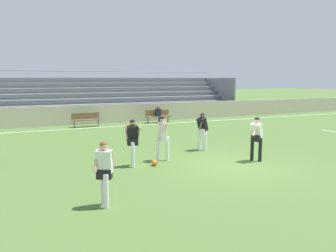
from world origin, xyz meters
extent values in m
plane|color=#4C6B30|center=(0.00, 0.00, 0.00)|extent=(160.00, 160.00, 0.00)
cube|color=white|center=(0.00, 12.11, 0.00)|extent=(44.00, 0.12, 0.01)
cube|color=beige|center=(0.00, 14.06, 0.65)|extent=(48.00, 0.16, 1.30)
cube|color=#B2B2B7|center=(-2.76, 14.94, 0.40)|extent=(26.82, 0.36, 0.08)
cube|color=slate|center=(-2.76, 14.74, 0.20)|extent=(26.82, 0.04, 0.40)
cube|color=#B2B2B7|center=(-2.76, 15.59, 0.79)|extent=(26.82, 0.36, 0.08)
cube|color=slate|center=(-2.76, 15.39, 0.59)|extent=(26.82, 0.04, 0.40)
cube|color=#B2B2B7|center=(-2.76, 16.23, 1.19)|extent=(26.82, 0.36, 0.08)
cube|color=slate|center=(-2.76, 16.03, 0.99)|extent=(26.82, 0.04, 0.40)
cube|color=#B2B2B7|center=(-2.76, 16.88, 1.58)|extent=(26.82, 0.36, 0.08)
cube|color=slate|center=(-2.76, 16.68, 1.38)|extent=(26.82, 0.04, 0.40)
cube|color=#B2B2B7|center=(-2.76, 17.52, 1.98)|extent=(26.82, 0.36, 0.08)
cube|color=slate|center=(-2.76, 17.32, 1.78)|extent=(26.82, 0.04, 0.40)
cube|color=#B2B2B7|center=(-2.76, 18.16, 2.37)|extent=(26.82, 0.36, 0.08)
cube|color=slate|center=(-2.76, 17.96, 2.17)|extent=(26.82, 0.04, 0.40)
cube|color=#B2B2B7|center=(-2.76, 18.81, 2.77)|extent=(26.82, 0.36, 0.08)
cube|color=slate|center=(-2.76, 18.61, 2.57)|extent=(26.82, 0.04, 0.40)
cube|color=#B2B2B7|center=(-2.76, 19.45, 3.16)|extent=(26.82, 0.36, 0.08)
cube|color=slate|center=(-2.76, 19.25, 2.97)|extent=(26.82, 0.04, 0.40)
cube|color=slate|center=(10.56, 17.20, 1.58)|extent=(0.20, 4.87, 3.16)
cylinder|color=slate|center=(-2.76, 19.70, 3.71)|extent=(26.82, 0.06, 0.06)
cube|color=brown|center=(-2.51, 12.75, 0.45)|extent=(1.80, 0.40, 0.06)
cube|color=brown|center=(-2.51, 12.93, 0.70)|extent=(1.80, 0.05, 0.40)
cylinder|color=#47474C|center=(-3.29, 12.75, 0.23)|extent=(0.07, 0.07, 0.45)
cylinder|color=#47474C|center=(-1.73, 12.75, 0.23)|extent=(0.07, 0.07, 0.45)
cube|color=brown|center=(2.58, 12.75, 0.45)|extent=(1.80, 0.40, 0.06)
cube|color=brown|center=(2.58, 12.93, 0.70)|extent=(1.80, 0.05, 0.40)
cylinder|color=#47474C|center=(1.80, 12.75, 0.23)|extent=(0.07, 0.07, 0.45)
cylinder|color=#47474C|center=(3.36, 12.75, 0.23)|extent=(0.07, 0.07, 0.45)
cylinder|color=#2D2D38|center=(2.58, 12.53, 0.23)|extent=(0.16, 0.16, 0.45)
cube|color=#191E38|center=(2.58, 12.75, 0.74)|extent=(0.36, 0.24, 0.52)
sphere|color=brown|center=(2.58, 12.75, 1.10)|extent=(0.21, 0.21, 0.21)
cylinder|color=white|center=(-3.26, 1.69, 0.45)|extent=(0.13, 0.13, 0.90)
cylinder|color=white|center=(-3.38, 1.35, 0.45)|extent=(0.13, 0.13, 0.90)
cube|color=black|center=(-3.32, 1.52, 0.88)|extent=(0.38, 0.25, 0.24)
cube|color=black|center=(-3.32, 1.52, 1.18)|extent=(0.41, 0.37, 0.59)
cylinder|color=#A87A5B|center=(-3.13, 1.42, 1.21)|extent=(0.11, 0.37, 0.46)
cylinder|color=#A87A5B|center=(-3.51, 1.62, 1.21)|extent=(0.11, 0.37, 0.46)
sphere|color=#A87A5B|center=(-3.32, 1.52, 1.56)|extent=(0.21, 0.21, 0.21)
sphere|color=black|center=(-3.32, 1.52, 1.58)|extent=(0.20, 0.20, 0.20)
cylinder|color=white|center=(-1.83, 1.79, 0.46)|extent=(0.13, 0.13, 0.92)
cylinder|color=white|center=(-2.19, 1.87, 0.46)|extent=(0.13, 0.13, 0.92)
cube|color=white|center=(-2.01, 1.83, 0.90)|extent=(0.29, 0.40, 0.24)
cube|color=white|center=(-2.01, 1.83, 1.20)|extent=(0.40, 0.44, 0.59)
cylinder|color=#D6A884|center=(-2.09, 1.63, 1.24)|extent=(0.39, 0.15, 0.46)
cylinder|color=#D6A884|center=(-1.93, 2.03, 1.24)|extent=(0.39, 0.15, 0.46)
sphere|color=#D6A884|center=(-2.01, 1.83, 1.58)|extent=(0.21, 0.21, 0.21)
sphere|color=black|center=(-2.01, 1.83, 1.61)|extent=(0.20, 0.20, 0.20)
cylinder|color=black|center=(1.08, 0.41, 0.45)|extent=(0.13, 0.13, 0.89)
cylinder|color=black|center=(1.27, 0.17, 0.45)|extent=(0.13, 0.13, 0.89)
cube|color=black|center=(1.18, 0.29, 0.87)|extent=(0.35, 0.42, 0.24)
cube|color=white|center=(1.18, 0.29, 1.17)|extent=(0.51, 0.50, 0.60)
cylinder|color=#D6A884|center=(1.33, 0.42, 1.21)|extent=(0.41, 0.24, 0.42)
cylinder|color=#D6A884|center=(1.02, 0.16, 1.21)|extent=(0.41, 0.24, 0.42)
sphere|color=#D6A884|center=(1.18, 0.29, 1.56)|extent=(0.21, 0.21, 0.21)
sphere|color=black|center=(1.18, 0.29, 1.58)|extent=(0.20, 0.20, 0.20)
cylinder|color=white|center=(-5.31, -1.86, 0.42)|extent=(0.13, 0.13, 0.84)
cylinder|color=white|center=(-5.32, -2.15, 0.42)|extent=(0.13, 0.13, 0.84)
cube|color=black|center=(-5.31, -2.01, 0.82)|extent=(0.42, 0.37, 0.24)
cube|color=white|center=(-5.31, -2.01, 1.12)|extent=(0.47, 0.43, 0.58)
cylinder|color=#D6A884|center=(-5.11, -2.00, 1.15)|extent=(0.20, 0.28, 0.51)
cylinder|color=#D6A884|center=(-5.51, -2.02, 1.15)|extent=(0.20, 0.28, 0.51)
sphere|color=#D6A884|center=(-5.31, -2.01, 1.50)|extent=(0.21, 0.21, 0.21)
sphere|color=brown|center=(-5.31, -2.01, 1.52)|extent=(0.20, 0.20, 0.20)
cylinder|color=white|center=(0.32, 3.09, 0.43)|extent=(0.13, 0.13, 0.85)
cylinder|color=white|center=(0.49, 2.86, 0.43)|extent=(0.13, 0.13, 0.85)
cube|color=white|center=(0.40, 2.98, 0.83)|extent=(0.33, 0.42, 0.24)
cube|color=black|center=(0.40, 2.98, 1.13)|extent=(0.50, 0.49, 0.60)
cylinder|color=brown|center=(0.55, 3.11, 1.17)|extent=(0.31, 0.18, 0.50)
cylinder|color=brown|center=(0.26, 2.84, 1.17)|extent=(0.31, 0.18, 0.50)
sphere|color=brown|center=(0.40, 2.98, 1.52)|extent=(0.21, 0.21, 0.21)
sphere|color=black|center=(0.40, 2.98, 1.54)|extent=(0.20, 0.20, 0.20)
sphere|color=orange|center=(-2.61, 1.24, 0.11)|extent=(0.22, 0.22, 0.22)
camera|label=1|loc=(-7.51, -10.29, 3.11)|focal=38.17mm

